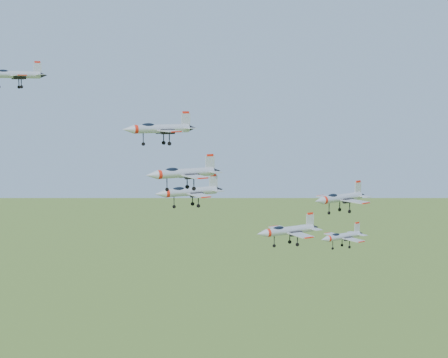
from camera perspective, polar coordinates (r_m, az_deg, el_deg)
jet_lead at (r=108.25m, az=-18.71°, el=9.04°), size 10.75×8.88×2.87m
jet_left_high at (r=104.94m, az=-5.93°, el=4.61°), size 13.44×11.11×3.59m
jet_right_high at (r=80.64m, az=-3.74°, el=0.56°), size 10.81×8.92×2.89m
jet_left_low at (r=108.22m, az=-3.23°, el=-1.15°), size 13.12×10.87×3.51m
jet_right_low at (r=101.99m, az=10.57°, el=-1.71°), size 11.77×9.75×3.15m
jet_trail at (r=113.43m, az=5.86°, el=-4.69°), size 13.51×11.18×3.61m
jet_extra at (r=129.66m, az=10.74°, el=-5.17°), size 11.75×9.66×3.15m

